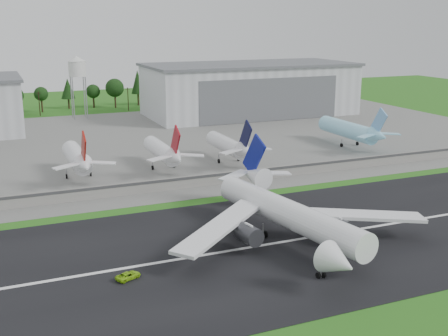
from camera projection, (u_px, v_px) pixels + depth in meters
name	position (u px, v px, depth m)	size (l,w,h in m)	color
ground	(263.00, 269.00, 105.15)	(600.00, 600.00, 0.00)	#266818
runway	(241.00, 249.00, 114.06)	(320.00, 60.00, 0.10)	black
runway_centerline	(241.00, 249.00, 114.05)	(220.00, 1.00, 0.02)	white
apron	(121.00, 144.00, 212.20)	(320.00, 150.00, 0.10)	slate
blast_fence	(173.00, 184.00, 153.75)	(240.00, 0.61, 3.50)	gray
hangar_east	(250.00, 89.00, 277.16)	(102.00, 47.00, 25.20)	silver
water_tower	(77.00, 66.00, 262.13)	(8.40, 8.40, 29.40)	#99999E
utility_poles	(86.00, 113.00, 283.59)	(230.00, 3.00, 12.00)	black
treeline	(81.00, 109.00, 296.97)	(320.00, 16.00, 22.00)	black
main_airliner	(289.00, 220.00, 116.45)	(56.47, 59.11, 18.17)	white
ground_vehicle	(128.00, 276.00, 100.55)	(2.18, 4.73, 1.32)	#87C417
parked_jet_red_a	(78.00, 159.00, 163.67)	(7.36, 31.29, 16.58)	white
parked_jet_red_b	(164.00, 152.00, 173.46)	(7.36, 31.29, 16.34)	white
parked_jet_navy	(231.00, 146.00, 181.82)	(7.36, 31.29, 16.34)	silver
parked_jet_skyblue	(353.00, 130.00, 205.32)	(7.36, 37.29, 16.82)	#92DEFC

